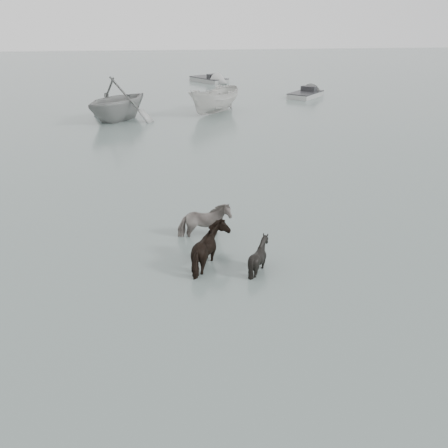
{
  "coord_description": "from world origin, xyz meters",
  "views": [
    {
      "loc": [
        -1.61,
        -14.07,
        6.88
      ],
      "look_at": [
        -0.05,
        0.42,
        1.0
      ],
      "focal_mm": 45.0,
      "sensor_mm": 36.0,
      "label": 1
    }
  ],
  "objects": [
    {
      "name": "boat_small",
      "position": [
        1.66,
        21.94,
        0.91
      ],
      "size": [
        4.4,
        4.75,
        1.82
      ],
      "primitive_type": "imported",
      "rotation": [
        0.0,
        0.0,
        -0.7
      ],
      "color": "beige",
      "rests_on": "ground"
    },
    {
      "name": "pony_dark",
      "position": [
        -0.45,
        -0.17,
        0.75
      ],
      "size": [
        1.36,
        1.57,
        1.51
      ],
      "primitive_type": "imported",
      "rotation": [
        0.0,
        0.0,
        1.63
      ],
      "color": "black",
      "rests_on": "ground"
    },
    {
      "name": "skiff_port",
      "position": [
        9.0,
        27.47,
        0.38
      ],
      "size": [
        3.93,
        4.32,
        0.75
      ],
      "primitive_type": null,
      "rotation": [
        0.0,
        0.0,
        0.89
      ],
      "color": "#999B99",
      "rests_on": "ground"
    },
    {
      "name": "skiff_mid",
      "position": [
        2.51,
        36.55,
        0.38
      ],
      "size": [
        4.13,
        5.1,
        0.75
      ],
      "primitive_type": null,
      "rotation": [
        0.0,
        0.0,
        -0.99
      ],
      "color": "gray",
      "rests_on": "ground"
    },
    {
      "name": "ground",
      "position": [
        0.0,
        0.0,
        0.0
      ],
      "size": [
        140.0,
        140.0,
        0.0
      ],
      "primitive_type": "plane",
      "color": "#536360",
      "rests_on": "ground"
    },
    {
      "name": "rowboat_trail",
      "position": [
        -4.32,
        20.45,
        1.36
      ],
      "size": [
        6.62,
        6.79,
        2.72
      ],
      "primitive_type": "imported",
      "rotation": [
        0.0,
        0.0,
        2.53
      ],
      "color": "gray",
      "rests_on": "ground"
    },
    {
      "name": "pony_black",
      "position": [
        0.8,
        -0.5,
        0.58
      ],
      "size": [
        1.31,
        1.24,
        1.16
      ],
      "primitive_type": "imported",
      "rotation": [
        0.0,
        0.0,
        1.91
      ],
      "color": "black",
      "rests_on": "ground"
    },
    {
      "name": "pony_pinto",
      "position": [
        -0.5,
        1.93,
        0.68
      ],
      "size": [
        1.69,
        0.94,
        1.36
      ],
      "primitive_type": "imported",
      "rotation": [
        0.0,
        0.0,
        1.7
      ],
      "color": "black",
      "rests_on": "ground"
    }
  ]
}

